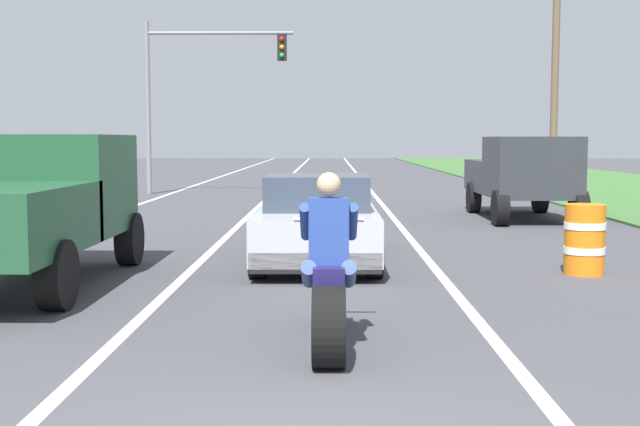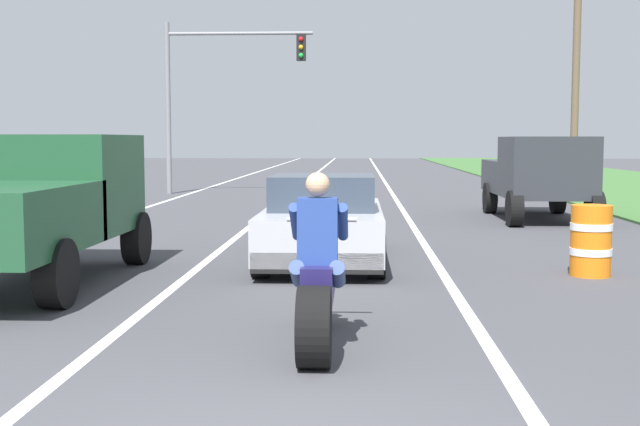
% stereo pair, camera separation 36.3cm
% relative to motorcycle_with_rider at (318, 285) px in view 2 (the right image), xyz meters
% --- Properties ---
extents(lane_stripe_left_solid, '(0.14, 120.00, 0.01)m').
position_rel_motorcycle_with_rider_xyz_m(lane_stripe_left_solid, '(-5.62, 17.16, -0.59)').
color(lane_stripe_left_solid, white).
rests_on(lane_stripe_left_solid, ground).
extents(lane_stripe_right_solid, '(0.14, 120.00, 0.01)m').
position_rel_motorcycle_with_rider_xyz_m(lane_stripe_right_solid, '(1.58, 17.16, -0.59)').
color(lane_stripe_right_solid, white).
rests_on(lane_stripe_right_solid, ground).
extents(lane_stripe_centre_dashed, '(0.14, 120.00, 0.01)m').
position_rel_motorcycle_with_rider_xyz_m(lane_stripe_centre_dashed, '(-2.02, 17.16, -0.59)').
color(lane_stripe_centre_dashed, white).
rests_on(lane_stripe_centre_dashed, ground).
extents(motorcycle_with_rider, '(0.70, 2.21, 1.62)m').
position_rel_motorcycle_with_rider_xyz_m(motorcycle_with_rider, '(0.00, 0.00, 0.00)').
color(motorcycle_with_rider, black).
rests_on(motorcycle_with_rider, ground).
extents(sports_car_silver, '(1.84, 4.30, 1.37)m').
position_rel_motorcycle_with_rider_xyz_m(sports_car_silver, '(-0.18, 5.37, 0.04)').
color(sports_car_silver, '#B7B7BC').
rests_on(sports_car_silver, ground).
extents(pickup_truck_left_lane_dark_green, '(2.02, 4.80, 1.98)m').
position_rel_motorcycle_with_rider_xyz_m(pickup_truck_left_lane_dark_green, '(-3.92, 3.30, 0.51)').
color(pickup_truck_left_lane_dark_green, '#1E4C2D').
rests_on(pickup_truck_left_lane_dark_green, ground).
extents(pickup_truck_right_shoulder_dark_grey, '(2.02, 4.80, 1.98)m').
position_rel_motorcycle_with_rider_xyz_m(pickup_truck_right_shoulder_dark_grey, '(4.67, 12.48, 0.51)').
color(pickup_truck_right_shoulder_dark_grey, '#2D3035').
rests_on(pickup_truck_right_shoulder_dark_grey, ground).
extents(traffic_light_mast_near, '(5.20, 0.34, 6.00)m').
position_rel_motorcycle_with_rider_xyz_m(traffic_light_mast_near, '(-4.71, 21.40, 3.44)').
color(traffic_light_mast_near, gray).
rests_on(traffic_light_mast_near, ground).
extents(utility_pole_roadside, '(0.24, 0.24, 7.68)m').
position_rel_motorcycle_with_rider_xyz_m(utility_pole_roadside, '(7.29, 19.37, 3.25)').
color(utility_pole_roadside, brown).
rests_on(utility_pole_roadside, ground).
extents(construction_barrel_nearest, '(0.58, 0.58, 1.00)m').
position_rel_motorcycle_with_rider_xyz_m(construction_barrel_nearest, '(3.63, 4.22, -0.09)').
color(construction_barrel_nearest, orange).
rests_on(construction_barrel_nearest, ground).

